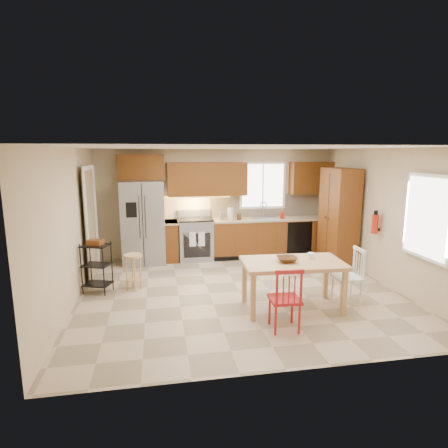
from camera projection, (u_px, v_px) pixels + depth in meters
name	position (u px, v px, depth m)	size (l,w,h in m)	color
floor	(239.00, 291.00, 6.62)	(5.50, 5.50, 0.00)	tan
ceiling	(241.00, 148.00, 6.15)	(5.50, 5.00, 0.02)	silver
wall_back	(217.00, 203.00, 8.80)	(5.50, 0.02, 2.50)	#CCB793
wall_front	(291.00, 265.00, 3.97)	(5.50, 0.02, 2.50)	#CCB793
wall_left	(70.00, 228.00, 5.91)	(0.02, 5.00, 2.50)	#CCB793
wall_right	(386.00, 217.00, 6.86)	(0.02, 5.00, 2.50)	#CCB793
refrigerator	(143.00, 222.00, 8.21)	(0.92, 0.75, 1.82)	gray
range_stove	(196.00, 240.00, 8.55)	(0.76, 0.63, 0.92)	gray
base_cabinet_narrow	(171.00, 241.00, 8.47)	(0.30, 0.60, 0.90)	#633412
base_cabinet_run	(273.00, 237.00, 8.89)	(2.92, 0.60, 0.90)	#633412
dishwasher	(299.00, 239.00, 8.70)	(0.60, 0.02, 0.78)	black
backsplash	(270.00, 205.00, 9.02)	(2.92, 0.03, 0.55)	beige
upper_over_fridge	(141.00, 167.00, 8.18)	(1.00, 0.35, 0.55)	#5A330F
upper_left_block	(207.00, 179.00, 8.48)	(1.80, 0.35, 0.75)	#5A330F
upper_right_block	(311.00, 178.00, 8.91)	(1.00, 0.35, 0.75)	#5A330F
window_back	(263.00, 185.00, 8.90)	(1.12, 0.04, 1.12)	white
sink	(265.00, 220.00, 8.78)	(0.62, 0.46, 0.16)	gray
undercab_glow	(194.00, 197.00, 8.48)	(1.60, 0.30, 0.01)	#FFBF66
soap_bottle	(282.00, 215.00, 8.72)	(0.09, 0.09, 0.19)	#B11C0C
paper_towel	(230.00, 214.00, 8.55)	(0.12, 0.12, 0.28)	silver
canister_steel	(222.00, 216.00, 8.52)	(0.11, 0.11, 0.18)	gray
canister_wood	(239.00, 217.00, 8.57)	(0.10, 0.10, 0.14)	#4E2C14
pantry	(339.00, 218.00, 8.00)	(0.50, 0.95, 2.10)	#633412
fire_extinguisher	(375.00, 224.00, 7.01)	(0.12, 0.12, 0.36)	#B11C0C
window_right	(428.00, 217.00, 5.70)	(0.04, 1.02, 1.32)	white
doorway	(90.00, 225.00, 7.22)	(0.04, 0.95, 2.10)	#8C7A59
dining_table	(292.00, 285.00, 5.84)	(1.55, 0.87, 0.75)	tan
chair_red	(285.00, 298.00, 5.14)	(0.43, 0.43, 0.91)	#A5191A
chair_white	(347.00, 276.00, 6.04)	(0.43, 0.43, 0.91)	silver
table_bowl	(287.00, 262.00, 5.75)	(0.31, 0.31, 0.08)	#4E2C14
table_jar	(311.00, 257.00, 5.92)	(0.11, 0.11, 0.13)	silver
bar_stool	(134.00, 272.00, 6.66)	(0.32, 0.32, 0.65)	tan
utility_cart	(97.00, 268.00, 6.52)	(0.45, 0.35, 0.90)	black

